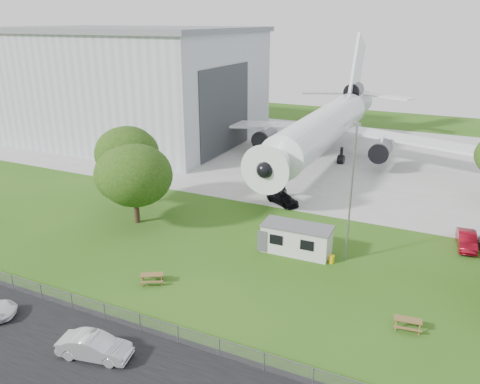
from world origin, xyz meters
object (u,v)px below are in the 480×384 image
at_px(hangar, 125,83).
at_px(car_centre_sedan, 95,347).
at_px(airliner, 326,125).
at_px(picnic_west, 153,283).
at_px(site_cabin, 297,239).
at_px(picnic_east, 407,329).

relative_size(hangar, car_centre_sedan, 9.33).
bearing_deg(airliner, hangar, 179.78).
xyz_separation_m(airliner, car_centre_sedan, (-0.96, -48.68, -4.51)).
bearing_deg(picnic_west, site_cabin, 18.38).
relative_size(hangar, picnic_east, 23.89).
bearing_deg(picnic_east, hangar, 137.15).
bearing_deg(site_cabin, hangar, 144.16).
bearing_deg(site_cabin, airliner, 101.00).
height_order(site_cabin, picnic_west, site_cabin).
bearing_deg(hangar, site_cabin, -35.84).
height_order(hangar, picnic_west, hangar).
height_order(picnic_west, car_centre_sedan, car_centre_sedan).
distance_m(hangar, picnic_west, 52.82).
bearing_deg(picnic_west, hangar, 99.37).
height_order(hangar, airliner, hangar).
bearing_deg(site_cabin, picnic_east, -35.60).
bearing_deg(hangar, picnic_west, -50.42).
height_order(airliner, car_centre_sedan, airliner).
relative_size(hangar, site_cabin, 6.34).
xyz_separation_m(airliner, picnic_east, (16.24, -37.50, -5.27)).
bearing_deg(picnic_west, car_centre_sedan, -107.96).
bearing_deg(hangar, picnic_east, -35.79).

